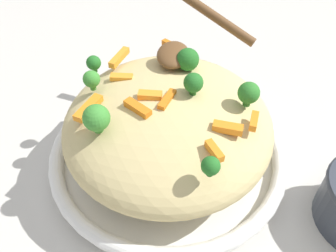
% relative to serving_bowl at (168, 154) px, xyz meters
% --- Properties ---
extents(ground_plane, '(2.40, 2.40, 0.00)m').
position_rel_serving_bowl_xyz_m(ground_plane, '(0.00, 0.00, -0.02)').
color(ground_plane, beige).
extents(serving_bowl, '(0.30, 0.30, 0.04)m').
position_rel_serving_bowl_xyz_m(serving_bowl, '(0.00, 0.00, 0.00)').
color(serving_bowl, white).
rests_on(serving_bowl, ground_plane).
extents(pasta_mound, '(0.25, 0.24, 0.09)m').
position_rel_serving_bowl_xyz_m(pasta_mound, '(0.00, 0.00, 0.06)').
color(pasta_mound, '#D1BA7A').
rests_on(pasta_mound, serving_bowl).
extents(carrot_piece_0, '(0.03, 0.02, 0.01)m').
position_rel_serving_bowl_xyz_m(carrot_piece_0, '(-0.01, -0.00, 0.10)').
color(carrot_piece_0, orange).
rests_on(carrot_piece_0, pasta_mound).
extents(carrot_piece_1, '(0.03, 0.03, 0.01)m').
position_rel_serving_bowl_xyz_m(carrot_piece_1, '(-0.03, 0.03, 0.10)').
color(carrot_piece_1, orange).
rests_on(carrot_piece_1, pasta_mound).
extents(carrot_piece_2, '(0.02, 0.03, 0.01)m').
position_rel_serving_bowl_xyz_m(carrot_piece_2, '(-0.04, -0.06, 0.09)').
color(carrot_piece_2, orange).
rests_on(carrot_piece_2, pasta_mound).
extents(carrot_piece_3, '(0.03, 0.01, 0.01)m').
position_rel_serving_bowl_xyz_m(carrot_piece_3, '(-0.03, -0.09, 0.09)').
color(carrot_piece_3, orange).
rests_on(carrot_piece_3, pasta_mound).
extents(carrot_piece_4, '(0.04, 0.02, 0.01)m').
position_rel_serving_bowl_xyz_m(carrot_piece_4, '(-0.02, 0.08, 0.09)').
color(carrot_piece_4, orange).
rests_on(carrot_piece_4, pasta_mound).
extents(carrot_piece_5, '(0.03, 0.04, 0.01)m').
position_rel_serving_bowl_xyz_m(carrot_piece_5, '(0.10, -0.00, 0.09)').
color(carrot_piece_5, orange).
rests_on(carrot_piece_5, pasta_mound).
extents(carrot_piece_6, '(0.04, 0.02, 0.01)m').
position_rel_serving_bowl_xyz_m(carrot_piece_6, '(0.07, 0.07, 0.09)').
color(carrot_piece_6, orange).
rests_on(carrot_piece_6, pasta_mound).
extents(carrot_piece_7, '(0.01, 0.03, 0.01)m').
position_rel_serving_bowl_xyz_m(carrot_piece_7, '(-0.01, 0.02, 0.10)').
color(carrot_piece_7, orange).
rests_on(carrot_piece_7, pasta_mound).
extents(carrot_piece_8, '(0.01, 0.03, 0.01)m').
position_rel_serving_bowl_xyz_m(carrot_piece_8, '(0.03, 0.06, 0.09)').
color(carrot_piece_8, orange).
rests_on(carrot_piece_8, pasta_mound).
extents(carrot_piece_9, '(0.02, 0.02, 0.01)m').
position_rel_serving_bowl_xyz_m(carrot_piece_9, '(-0.07, -0.05, 0.09)').
color(carrot_piece_9, orange).
rests_on(carrot_piece_9, pasta_mound).
extents(broccoli_floret_0, '(0.03, 0.03, 0.03)m').
position_rel_serving_bowl_xyz_m(broccoli_floret_0, '(-0.05, 0.06, 0.11)').
color(broccoli_floret_0, '#377928').
rests_on(broccoli_floret_0, pasta_mound).
extents(broccoli_floret_1, '(0.03, 0.03, 0.03)m').
position_rel_serving_bowl_xyz_m(broccoli_floret_1, '(0.06, -0.02, 0.11)').
color(broccoli_floret_1, '#205B1C').
rests_on(broccoli_floret_1, pasta_mound).
extents(broccoli_floret_2, '(0.02, 0.02, 0.03)m').
position_rel_serving_bowl_xyz_m(broccoli_floret_2, '(0.01, -0.03, 0.11)').
color(broccoli_floret_2, '#205B1C').
rests_on(broccoli_floret_2, pasta_mound).
extents(broccoli_floret_3, '(0.02, 0.02, 0.02)m').
position_rel_serving_bowl_xyz_m(broccoli_floret_3, '(0.05, 0.09, 0.10)').
color(broccoli_floret_3, '#205B1C').
rests_on(broccoli_floret_3, pasta_mound).
extents(broccoli_floret_4, '(0.02, 0.02, 0.02)m').
position_rel_serving_bowl_xyz_m(broccoli_floret_4, '(0.01, 0.09, 0.10)').
color(broccoli_floret_4, '#377928').
rests_on(broccoli_floret_4, pasta_mound).
extents(broccoli_floret_5, '(0.02, 0.02, 0.03)m').
position_rel_serving_bowl_xyz_m(broccoli_floret_5, '(-0.00, -0.09, 0.11)').
color(broccoli_floret_5, '#296820').
rests_on(broccoli_floret_5, pasta_mound).
extents(broccoli_floret_6, '(0.02, 0.02, 0.02)m').
position_rel_serving_bowl_xyz_m(broccoli_floret_6, '(-0.10, -0.05, 0.10)').
color(broccoli_floret_6, '#205B1C').
rests_on(broccoli_floret_6, pasta_mound).
extents(serving_spoon, '(0.13, 0.14, 0.07)m').
position_rel_serving_bowl_xyz_m(serving_spoon, '(0.09, -0.01, 0.12)').
color(serving_spoon, brown).
rests_on(serving_spoon, pasta_mound).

